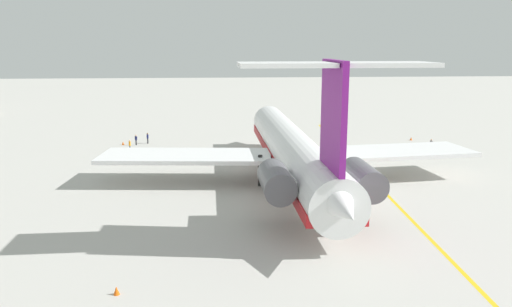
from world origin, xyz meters
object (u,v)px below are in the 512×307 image
at_px(ground_crew_portside, 130,144).
at_px(ground_crew_starboard, 136,139).
at_px(safety_cone_nose, 123,143).
at_px(ground_crew_near_tail, 148,137).
at_px(ground_crew_near_nose, 431,143).
at_px(safety_cone_tail, 116,291).
at_px(safety_cone_wingtip, 411,139).
at_px(main_jetliner, 293,151).

xyz_separation_m(ground_crew_portside, ground_crew_starboard, (4.42, -0.23, -0.03)).
xyz_separation_m(ground_crew_starboard, safety_cone_nose, (0.42, 2.10, -0.78)).
xyz_separation_m(ground_crew_near_tail, ground_crew_starboard, (-1.28, 1.63, -0.02)).
relative_size(ground_crew_starboard, safety_cone_nose, 3.03).
relative_size(ground_crew_near_nose, safety_cone_tail, 2.99).
relative_size(ground_crew_near_tail, safety_cone_wingtip, 3.09).
xyz_separation_m(main_jetliner, ground_crew_portside, (19.99, 21.19, -2.82)).
height_order(safety_cone_wingtip, safety_cone_tail, same).
xyz_separation_m(ground_crew_near_nose, ground_crew_starboard, (7.06, 44.46, 0.01)).
relative_size(main_jetliner, safety_cone_tail, 89.01).
xyz_separation_m(ground_crew_near_tail, safety_cone_tail, (-49.88, -4.46, -0.80)).
bearing_deg(safety_cone_wingtip, ground_crew_near_nose, -179.86).
bearing_deg(ground_crew_starboard, safety_cone_nose, -79.04).
bearing_deg(main_jetliner, ground_crew_near_nose, -54.33).
relative_size(safety_cone_nose, safety_cone_tail, 1.00).
height_order(ground_crew_portside, safety_cone_nose, ground_crew_portside).
distance_m(ground_crew_near_nose, ground_crew_near_tail, 43.64).
height_order(ground_crew_near_nose, safety_cone_nose, ground_crew_near_nose).
bearing_deg(ground_crew_near_tail, ground_crew_starboard, -110.38).
xyz_separation_m(ground_crew_near_tail, safety_cone_wingtip, (-0.65, -42.82, -0.80)).
relative_size(safety_cone_nose, safety_cone_wingtip, 1.00).
bearing_deg(main_jetliner, ground_crew_starboard, 39.88).
bearing_deg(ground_crew_near_tail, main_jetliner, -21.52).
bearing_deg(ground_crew_portside, main_jetliner, -62.56).
xyz_separation_m(ground_crew_near_nose, safety_cone_wingtip, (7.69, 0.02, -0.77)).
bearing_deg(ground_crew_near_nose, safety_cone_tail, 178.26).
bearing_deg(ground_crew_near_nose, ground_crew_starboard, 121.96).
distance_m(ground_crew_near_nose, ground_crew_portside, 44.77).
bearing_deg(ground_crew_near_nose, main_jetliner, 167.42).
relative_size(ground_crew_near_tail, ground_crew_starboard, 1.02).
distance_m(ground_crew_starboard, safety_cone_nose, 2.28).
bearing_deg(ground_crew_portside, safety_cone_wingtip, -12.78).
xyz_separation_m(ground_crew_portside, safety_cone_wingtip, (5.04, -44.68, -0.81)).
distance_m(ground_crew_near_nose, safety_cone_wingtip, 7.72).
relative_size(ground_crew_near_nose, ground_crew_near_tail, 0.97).
xyz_separation_m(safety_cone_wingtip, safety_cone_tail, (-49.23, 38.35, 0.00)).
distance_m(safety_cone_wingtip, safety_cone_tail, 62.40).
bearing_deg(ground_crew_near_tail, safety_cone_wingtip, 30.65).
distance_m(ground_crew_near_nose, safety_cone_tail, 56.55).
relative_size(ground_crew_portside, safety_cone_wingtip, 3.10).
height_order(main_jetliner, safety_cone_wingtip, main_jetliner).
xyz_separation_m(main_jetliner, ground_crew_near_tail, (25.69, 19.33, -2.82)).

